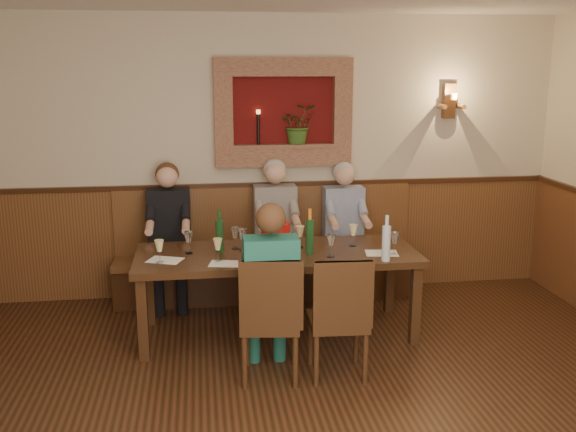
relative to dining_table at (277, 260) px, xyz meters
name	(u,v)px	position (x,y,z in m)	size (l,w,h in m)	color
room_shell	(318,145)	(0.00, -1.85, 1.21)	(6.04, 6.04, 2.82)	beige
wainscoting	(316,368)	(0.00, -1.85, -0.09)	(6.02, 6.02, 1.15)	#5C311A
wall_niche	(288,117)	(0.24, 1.09, 1.13)	(1.36, 0.30, 1.06)	#550D0C
wall_sconce	(450,102)	(1.90, 1.08, 1.27)	(0.25, 0.20, 0.35)	#5C311A
dining_table	(277,260)	(0.00, 0.00, 0.00)	(2.40, 0.90, 0.75)	black
bench	(266,266)	(0.00, 0.94, -0.35)	(3.00, 0.45, 1.11)	#381E0F
chair_near_left	(270,343)	(-0.15, -0.80, -0.39)	(0.48, 0.48, 0.98)	black
chair_near_right	(338,341)	(0.36, -0.84, -0.40)	(0.45, 0.45, 0.96)	black
person_bench_left	(170,248)	(-0.95, 0.84, -0.10)	(0.41, 0.50, 1.40)	black
person_bench_mid	(276,244)	(0.09, 0.84, -0.09)	(0.42, 0.51, 1.42)	#5F5957
person_bench_right	(345,243)	(0.78, 0.84, -0.11)	(0.40, 0.49, 1.37)	navy
person_chair_front	(270,306)	(-0.15, -0.78, -0.11)	(0.40, 0.48, 1.37)	#195659
spittoon_bucket	(276,239)	(-0.02, -0.09, 0.21)	(0.24, 0.24, 0.28)	red
wine_bottle_green_a	(310,235)	(0.27, -0.09, 0.23)	(0.08, 0.08, 0.39)	#19471E
wine_bottle_green_b	(220,235)	(-0.48, 0.07, 0.22)	(0.09, 0.09, 0.37)	#19471E
water_bottle	(386,242)	(0.85, -0.37, 0.23)	(0.09, 0.09, 0.38)	silver
tasting_sheet_a	(165,260)	(-0.94, -0.12, 0.08)	(0.27, 0.19, 0.00)	white
tasting_sheet_b	(278,255)	(-0.01, -0.11, 0.08)	(0.31, 0.22, 0.00)	white
tasting_sheet_c	(382,253)	(0.87, -0.17, 0.08)	(0.27, 0.19, 0.00)	white
tasting_sheet_d	(225,264)	(-0.45, -0.28, 0.08)	(0.25, 0.18, 0.00)	white
wine_glass_0	(159,252)	(-0.98, -0.18, 0.17)	(0.08, 0.08, 0.19)	#FFEA98
wine_glass_1	(189,243)	(-0.75, 0.05, 0.17)	(0.08, 0.08, 0.19)	white
wine_glass_2	(218,250)	(-0.51, -0.20, 0.17)	(0.08, 0.08, 0.19)	#FFEA98
wine_glass_3	(235,238)	(-0.35, 0.15, 0.17)	(0.08, 0.08, 0.19)	white
wine_glass_4	(280,244)	(0.01, -0.10, 0.17)	(0.08, 0.08, 0.19)	#FFEA98
wine_glass_5	(300,237)	(0.22, 0.11, 0.17)	(0.08, 0.08, 0.19)	#FFEA98
wine_glass_6	(331,246)	(0.42, -0.21, 0.17)	(0.08, 0.08, 0.19)	white
wine_glass_7	(353,235)	(0.69, 0.09, 0.17)	(0.08, 0.08, 0.19)	#FFEA98
wine_glass_8	(394,243)	(0.97, -0.21, 0.17)	(0.08, 0.08, 0.19)	white
wine_glass_9	(252,253)	(-0.24, -0.32, 0.17)	(0.08, 0.08, 0.19)	#FFEA98
wine_glass_10	(242,240)	(-0.29, 0.09, 0.17)	(0.08, 0.08, 0.19)	white
wine_glass_11	(290,244)	(0.09, -0.10, 0.17)	(0.08, 0.08, 0.19)	white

